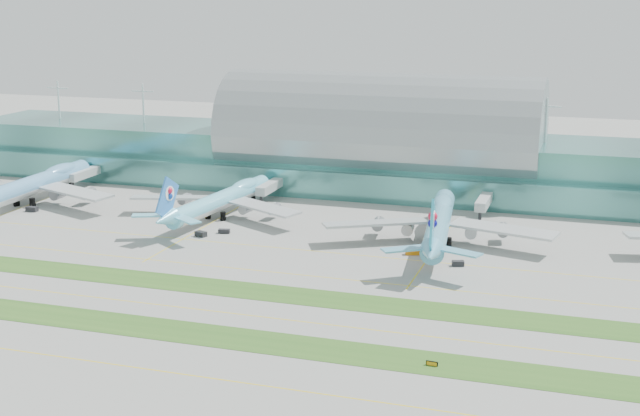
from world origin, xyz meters
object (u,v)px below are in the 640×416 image
(terminal, at_px, (380,150))
(airliner_b, at_px, (221,199))
(airliner_c, at_px, (439,221))
(taxiway_sign_east, at_px, (432,364))
(airliner_a, at_px, (31,184))

(terminal, height_order, airliner_b, terminal)
(airliner_b, bearing_deg, airliner_c, -1.21)
(terminal, distance_m, airliner_c, 78.59)
(terminal, distance_m, taxiway_sign_east, 166.52)
(terminal, height_order, airliner_a, terminal)
(airliner_a, bearing_deg, terminal, 29.43)
(airliner_a, height_order, airliner_b, airliner_a)
(taxiway_sign_east, bearing_deg, airliner_b, 137.30)
(airliner_a, distance_m, taxiway_sign_east, 185.88)
(airliner_b, height_order, airliner_c, airliner_c)
(airliner_c, bearing_deg, taxiway_sign_east, -87.46)
(airliner_a, bearing_deg, airliner_b, 1.96)
(terminal, height_order, taxiway_sign_east, terminal)
(airliner_b, relative_size, airliner_c, 0.91)
(terminal, relative_size, airliner_c, 4.36)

